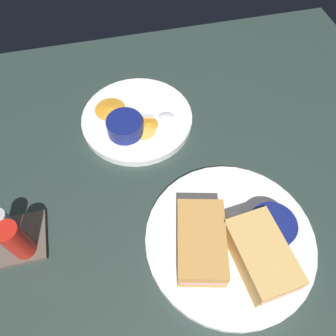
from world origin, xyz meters
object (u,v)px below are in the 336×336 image
(sandwich_half_near, at_px, (201,242))
(sandwich_half_far, at_px, (261,255))
(plate_sandwich_main, at_px, (230,239))
(spoon_by_gravy_ramekin, at_px, (160,116))
(ramekin_dark_sauce, at_px, (271,228))
(condiment_caddy, at_px, (15,235))
(plate_chips_companion, at_px, (137,119))
(ramekin_light_gravy, at_px, (125,126))
(spoon_by_dark_ramekin, at_px, (235,241))

(sandwich_half_near, height_order, sandwich_half_far, same)
(plate_sandwich_main, relative_size, spoon_by_gravy_ramekin, 2.93)
(sandwich_half_far, xyz_separation_m, ramekin_dark_sauce, (0.04, -0.03, -0.00))
(sandwich_half_near, relative_size, condiment_caddy, 1.53)
(plate_chips_companion, xyz_separation_m, spoon_by_gravy_ramekin, (-0.01, -0.05, 0.01))
(plate_sandwich_main, distance_m, spoon_by_gravy_ramekin, 0.30)
(condiment_caddy, bearing_deg, ramekin_dark_sauce, -101.70)
(plate_chips_companion, bearing_deg, sandwich_half_near, -170.65)
(plate_chips_companion, relative_size, ramekin_light_gravy, 3.23)
(ramekin_dark_sauce, xyz_separation_m, condiment_caddy, (0.09, 0.42, -0.00))
(ramekin_dark_sauce, bearing_deg, sandwich_half_near, 89.07)
(sandwich_half_near, height_order, ramekin_dark_sauce, sandwich_half_near)
(ramekin_light_gravy, bearing_deg, sandwich_half_far, -152.17)
(sandwich_half_far, xyz_separation_m, ramekin_light_gravy, (0.32, 0.17, -0.01))
(ramekin_light_gravy, relative_size, condiment_caddy, 0.78)
(plate_sandwich_main, xyz_separation_m, sandwich_half_far, (-0.05, -0.03, 0.03))
(plate_sandwich_main, distance_m, sandwich_half_far, 0.06)
(spoon_by_gravy_ramekin, height_order, condiment_caddy, condiment_caddy)
(sandwich_half_near, bearing_deg, condiment_caddy, 74.12)
(sandwich_half_far, bearing_deg, ramekin_dark_sauce, -40.58)
(condiment_caddy, bearing_deg, plate_chips_companion, -47.37)
(plate_sandwich_main, distance_m, ramekin_dark_sauce, 0.07)
(sandwich_half_near, xyz_separation_m, ramekin_light_gravy, (0.27, 0.08, -0.01))
(sandwich_half_near, relative_size, spoon_by_dark_ramekin, 1.47)
(spoon_by_gravy_ramekin, distance_m, condiment_caddy, 0.36)
(plate_sandwich_main, bearing_deg, condiment_caddy, 77.10)
(sandwich_half_near, bearing_deg, ramekin_light_gravy, 16.45)
(sandwich_half_near, relative_size, ramekin_light_gravy, 1.97)
(spoon_by_gravy_ramekin, bearing_deg, ramekin_light_gravy, 106.02)
(condiment_caddy, bearing_deg, ramekin_light_gravy, -48.59)
(sandwich_half_far, distance_m, condiment_caddy, 0.40)
(spoon_by_dark_ramekin, bearing_deg, ramekin_light_gravy, 26.82)
(sandwich_half_near, height_order, ramekin_light_gravy, sandwich_half_near)
(sandwich_half_near, bearing_deg, ramekin_dark_sauce, -90.93)
(spoon_by_gravy_ramekin, bearing_deg, sandwich_half_near, -179.52)
(plate_chips_companion, bearing_deg, ramekin_dark_sauce, -151.24)
(spoon_by_dark_ramekin, distance_m, plate_chips_companion, 0.33)
(sandwich_half_near, bearing_deg, spoon_by_gravy_ramekin, 0.48)
(ramekin_light_gravy, bearing_deg, plate_sandwich_main, -153.29)
(spoon_by_gravy_ramekin, bearing_deg, condiment_caddy, 125.86)
(sandwich_half_far, relative_size, condiment_caddy, 1.47)
(ramekin_dark_sauce, bearing_deg, spoon_by_dark_ramekin, 93.31)
(plate_chips_companion, bearing_deg, spoon_by_dark_ramekin, -160.55)
(plate_sandwich_main, height_order, ramekin_light_gravy, ramekin_light_gravy)
(ramekin_dark_sauce, relative_size, ramekin_light_gravy, 1.06)
(sandwich_half_far, distance_m, spoon_by_dark_ramekin, 0.05)
(sandwich_half_far, bearing_deg, plate_sandwich_main, 33.95)
(sandwich_half_far, relative_size, ramekin_dark_sauce, 1.78)
(plate_chips_companion, bearing_deg, ramekin_light_gravy, 140.19)
(spoon_by_gravy_ramekin, relative_size, condiment_caddy, 1.04)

